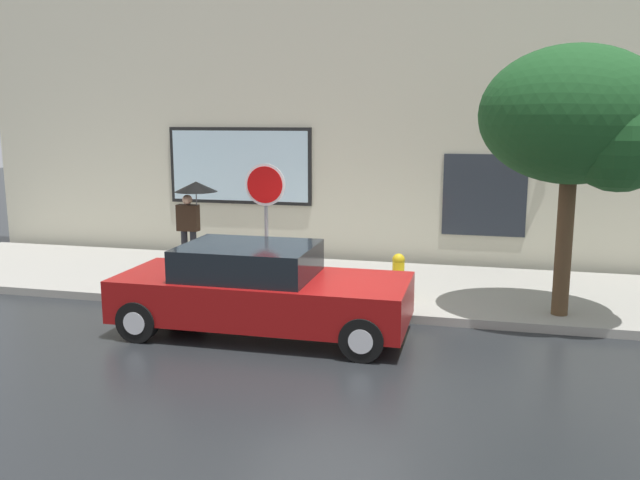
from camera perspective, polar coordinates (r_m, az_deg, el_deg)
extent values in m
plane|color=black|center=(10.38, 0.63, -8.44)|extent=(60.00, 60.00, 0.00)
cube|color=gray|center=(13.17, 3.61, -4.00)|extent=(20.00, 4.00, 0.15)
cube|color=beige|center=(15.22, 5.47, 10.96)|extent=(20.00, 0.40, 7.00)
cube|color=black|center=(15.89, -6.98, 6.40)|extent=(3.55, 0.06, 1.82)
cube|color=silver|center=(15.87, -7.02, 6.39)|extent=(3.39, 0.03, 1.66)
cube|color=#262B33|center=(14.93, 14.05, 3.78)|extent=(1.80, 0.04, 1.80)
cone|color=#99999E|center=(14.78, 19.79, 8.86)|extent=(0.22, 0.24, 0.24)
cube|color=maroon|center=(10.44, -4.97, -4.95)|extent=(4.57, 1.80, 0.67)
cube|color=black|center=(10.38, -6.22, -1.77)|extent=(2.06, 1.59, 0.49)
cylinder|color=black|center=(10.90, 5.20, -5.78)|extent=(0.64, 0.22, 0.64)
cylinder|color=silver|center=(10.90, 5.20, -5.78)|extent=(0.35, 0.24, 0.35)
cylinder|color=black|center=(9.34, 3.65, -8.57)|extent=(0.64, 0.22, 0.64)
cylinder|color=silver|center=(9.34, 3.65, -8.57)|extent=(0.35, 0.24, 0.35)
cylinder|color=black|center=(11.90, -11.63, -4.56)|extent=(0.64, 0.22, 0.64)
cylinder|color=silver|center=(11.90, -11.63, -4.56)|extent=(0.35, 0.24, 0.35)
cylinder|color=black|center=(10.48, -15.52, -6.80)|extent=(0.64, 0.22, 0.64)
cylinder|color=silver|center=(10.48, -15.52, -6.80)|extent=(0.35, 0.24, 0.35)
cylinder|color=yellow|center=(12.11, 6.79, -3.31)|extent=(0.22, 0.22, 0.69)
sphere|color=gold|center=(12.03, 6.83, -1.72)|extent=(0.23, 0.23, 0.23)
cylinder|color=gold|center=(11.94, 6.70, -3.33)|extent=(0.09, 0.12, 0.09)
cylinder|color=gold|center=(12.25, 6.89, -2.98)|extent=(0.09, 0.12, 0.09)
cylinder|color=yellow|center=(12.18, 6.76, -4.74)|extent=(0.30, 0.30, 0.06)
cylinder|color=black|center=(14.72, -11.64, -0.74)|extent=(0.14, 0.14, 0.81)
cylinder|color=black|center=(14.64, -10.89, -0.78)|extent=(0.14, 0.14, 0.81)
cube|color=black|center=(14.56, -11.36, 1.90)|extent=(0.47, 0.22, 0.57)
sphere|color=tan|center=(14.51, -11.42, 3.44)|extent=(0.22, 0.22, 0.22)
cylinder|color=#4C4C51|center=(14.44, -10.64, 2.86)|extent=(0.02, 0.02, 0.90)
cone|color=black|center=(14.39, -10.70, 4.57)|extent=(0.92, 0.92, 0.22)
cylinder|color=#4C3823|center=(11.46, 20.38, -0.13)|extent=(0.27, 0.27, 2.47)
ellipsoid|color=#19471E|center=(11.29, 21.05, 10.09)|extent=(2.93, 2.49, 2.20)
sphere|color=#19471E|center=(11.03, 24.58, 7.94)|extent=(1.61, 1.61, 1.61)
cylinder|color=gray|center=(12.00, -4.66, 0.78)|extent=(0.07, 0.07, 2.40)
cylinder|color=white|center=(11.85, -4.79, 4.80)|extent=(0.76, 0.02, 0.76)
cylinder|color=red|center=(11.84, -4.81, 4.79)|extent=(0.66, 0.02, 0.66)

